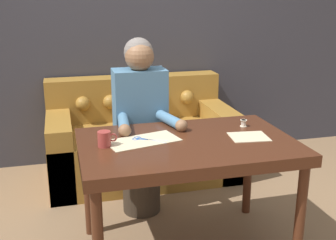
{
  "coord_description": "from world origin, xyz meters",
  "views": [
    {
      "loc": [
        -0.66,
        -2.18,
        1.59
      ],
      "look_at": [
        -0.04,
        0.19,
        0.84
      ],
      "focal_mm": 45.0,
      "sensor_mm": 36.0,
      "label": 1
    }
  ],
  "objects_px": {
    "thread_spool": "(244,123)",
    "couch": "(141,141)",
    "mug": "(105,139)",
    "person": "(141,129)",
    "scissors": "(144,139)",
    "dining_table": "(187,153)"
  },
  "relations": [
    {
      "from": "dining_table",
      "to": "person",
      "type": "distance_m",
      "value": 0.59
    },
    {
      "from": "person",
      "to": "scissors",
      "type": "distance_m",
      "value": 0.5
    },
    {
      "from": "couch",
      "to": "scissors",
      "type": "relative_size",
      "value": 7.73
    },
    {
      "from": "dining_table",
      "to": "thread_spool",
      "type": "height_order",
      "value": "thread_spool"
    },
    {
      "from": "couch",
      "to": "mug",
      "type": "distance_m",
      "value": 1.41
    },
    {
      "from": "person",
      "to": "scissors",
      "type": "bearing_deg",
      "value": -98.47
    },
    {
      "from": "thread_spool",
      "to": "couch",
      "type": "bearing_deg",
      "value": 113.61
    },
    {
      "from": "dining_table",
      "to": "mug",
      "type": "relative_size",
      "value": 11.3
    },
    {
      "from": "dining_table",
      "to": "person",
      "type": "height_order",
      "value": "person"
    },
    {
      "from": "mug",
      "to": "thread_spool",
      "type": "distance_m",
      "value": 0.94
    },
    {
      "from": "mug",
      "to": "person",
      "type": "bearing_deg",
      "value": 59.98
    },
    {
      "from": "dining_table",
      "to": "scissors",
      "type": "bearing_deg",
      "value": 161.32
    },
    {
      "from": "dining_table",
      "to": "mug",
      "type": "xyz_separation_m",
      "value": [
        -0.48,
        0.03,
        0.12
      ]
    },
    {
      "from": "couch",
      "to": "thread_spool",
      "type": "distance_m",
      "value": 1.29
    },
    {
      "from": "dining_table",
      "to": "couch",
      "type": "height_order",
      "value": "couch"
    },
    {
      "from": "couch",
      "to": "thread_spool",
      "type": "xyz_separation_m",
      "value": [
        0.48,
        -1.1,
        0.46
      ]
    },
    {
      "from": "scissors",
      "to": "mug",
      "type": "relative_size",
      "value": 1.84
    },
    {
      "from": "scissors",
      "to": "dining_table",
      "type": "bearing_deg",
      "value": -18.68
    },
    {
      "from": "couch",
      "to": "scissors",
      "type": "height_order",
      "value": "couch"
    },
    {
      "from": "mug",
      "to": "thread_spool",
      "type": "xyz_separation_m",
      "value": [
        0.92,
        0.15,
        -0.02
      ]
    },
    {
      "from": "person",
      "to": "mug",
      "type": "bearing_deg",
      "value": -120.02
    },
    {
      "from": "dining_table",
      "to": "thread_spool",
      "type": "xyz_separation_m",
      "value": [
        0.44,
        0.18,
        0.1
      ]
    }
  ]
}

